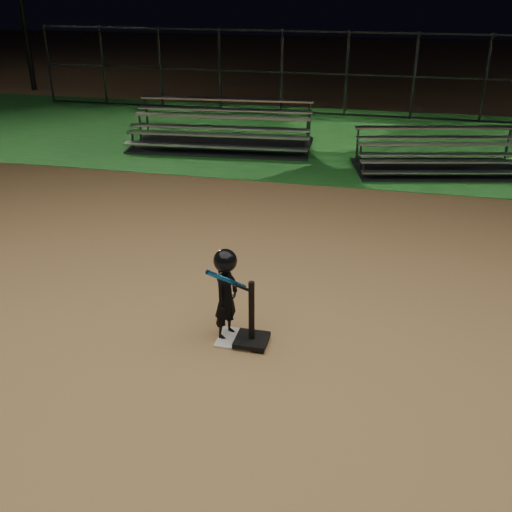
{
  "coord_description": "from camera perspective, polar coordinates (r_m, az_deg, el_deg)",
  "views": [
    {
      "loc": [
        1.61,
        -5.84,
        3.94
      ],
      "look_at": [
        0.0,
        1.0,
        0.65
      ],
      "focal_mm": 41.98,
      "sensor_mm": 36.0,
      "label": 1
    }
  ],
  "objects": [
    {
      "name": "grass_strip",
      "position": [
        16.4,
        7.34,
        11.02
      ],
      "size": [
        60.0,
        8.0,
        0.01
      ],
      "primitive_type": "cube",
      "color": "#1F6022",
      "rests_on": "ground"
    },
    {
      "name": "child_batter",
      "position": [
        7.0,
        -2.87,
        -3.4
      ],
      "size": [
        0.46,
        0.59,
        1.14
      ],
      "rotation": [
        0.0,
        0.0,
        1.25
      ],
      "color": "black",
      "rests_on": "ground"
    },
    {
      "name": "batting_tee",
      "position": [
        7.06,
        -0.42,
        -7.2
      ],
      "size": [
        0.38,
        0.38,
        0.8
      ],
      "color": "black",
      "rests_on": "home_plate"
    },
    {
      "name": "home_plate",
      "position": [
        7.22,
        -1.83,
        -7.88
      ],
      "size": [
        0.45,
        0.45,
        0.02
      ],
      "primitive_type": "cube",
      "color": "beige",
      "rests_on": "ground"
    },
    {
      "name": "bleacher_left",
      "position": [
        15.45,
        -3.25,
        11.15
      ],
      "size": [
        4.65,
        2.55,
        1.1
      ],
      "rotation": [
        0.0,
        0.0,
        0.08
      ],
      "color": "#BBBBC0",
      "rests_on": "ground"
    },
    {
      "name": "backstop_fence",
      "position": [
        19.1,
        8.63,
        16.74
      ],
      "size": [
        20.08,
        0.08,
        2.5
      ],
      "color": "#38383D",
      "rests_on": "ground"
    },
    {
      "name": "bleacher_right",
      "position": [
        14.01,
        16.86,
        8.45
      ],
      "size": [
        3.86,
        2.5,
        0.87
      ],
      "rotation": [
        0.0,
        0.0,
        0.23
      ],
      "color": "#B8B8BD",
      "rests_on": "ground"
    },
    {
      "name": "ground",
      "position": [
        7.23,
        -1.83,
        -7.96
      ],
      "size": [
        80.0,
        80.0,
        0.0
      ],
      "primitive_type": "plane",
      "color": "#A67C4B",
      "rests_on": "ground"
    }
  ]
}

